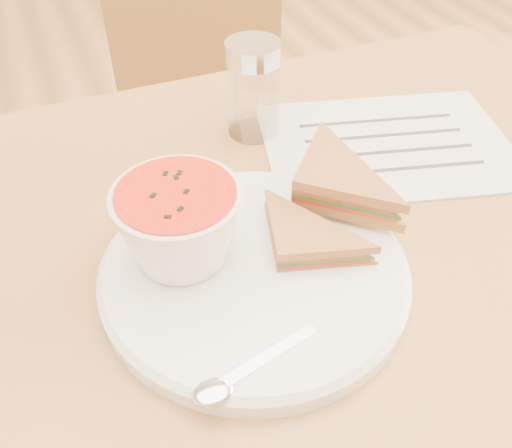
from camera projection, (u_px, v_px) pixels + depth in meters
name	position (u px, v px, depth m)	size (l,w,h in m)	color
dining_table	(276.00, 414.00, 0.85)	(1.00, 0.70, 0.75)	olive
chair_far	(208.00, 151.00, 1.26)	(0.38, 0.38, 0.85)	brown
plate	(254.00, 273.00, 0.54)	(0.29, 0.29, 0.02)	white
soup_bowl	(180.00, 228.00, 0.51)	(0.12, 0.12, 0.08)	white
sandwich_half_a	(277.00, 267.00, 0.51)	(0.09, 0.09, 0.03)	#B87B41
sandwich_half_b	(291.00, 195.00, 0.56)	(0.11, 0.11, 0.04)	#B87B41
spoon	(264.00, 360.00, 0.45)	(0.17, 0.03, 0.01)	silver
paper_menu	(388.00, 144.00, 0.71)	(0.30, 0.22, 0.00)	silver
condiment_shaker	(253.00, 89.00, 0.69)	(0.07, 0.07, 0.12)	silver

